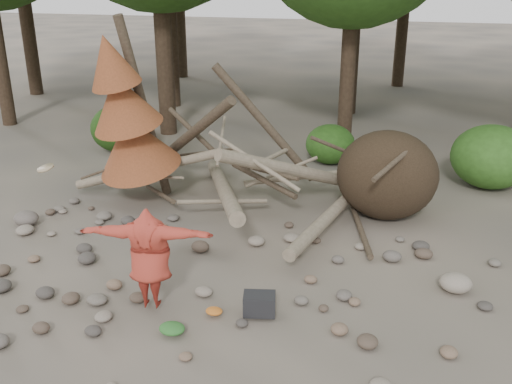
# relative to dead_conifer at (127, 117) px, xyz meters

# --- Properties ---
(ground) EXTENTS (120.00, 120.00, 0.00)m
(ground) POSITION_rel_dead_conifer_xyz_m (3.12, -3.37, -2.11)
(ground) COLOR #514C44
(ground) RESTS_ON ground
(deadfall_pile) EXTENTS (8.55, 5.24, 3.30)m
(deadfall_pile) POSITION_rel_dead_conifer_xyz_m (5.13, 0.87, -1.16)
(deadfall_pile) COLOR #332619
(deadfall_pile) RESTS_ON ground
(dead_conifer) EXTENTS (2.06, 2.16, 4.35)m
(dead_conifer) POSITION_rel_dead_conifer_xyz_m (0.00, 0.00, 0.00)
(dead_conifer) COLOR #4C3F30
(dead_conifer) RESTS_ON ground
(bush_left) EXTENTS (1.80, 1.80, 1.44)m
(bush_left) POSITION_rel_dead_conifer_xyz_m (-2.38, 3.83, -1.39)
(bush_left) COLOR #204612
(bush_left) RESTS_ON ground
(bush_mid) EXTENTS (1.40, 1.40, 1.12)m
(bush_mid) POSITION_rel_dead_conifer_xyz_m (3.92, 4.43, -1.55)
(bush_mid) COLOR #2B5919
(bush_mid) RESTS_ON ground
(bush_right) EXTENTS (2.00, 2.00, 1.60)m
(bush_right) POSITION_rel_dead_conifer_xyz_m (8.12, 3.63, -1.31)
(bush_right) COLOR #356920
(bush_right) RESTS_ON ground
(frisbee_thrower) EXTENTS (2.48, 1.19, 2.47)m
(frisbee_thrower) POSITION_rel_dead_conifer_xyz_m (2.39, -3.94, -1.18)
(frisbee_thrower) COLOR #AD3527
(frisbee_thrower) RESTS_ON ground
(backpack) EXTENTS (0.57, 0.45, 0.34)m
(backpack) POSITION_rel_dead_conifer_xyz_m (4.12, -3.67, -1.94)
(backpack) COLOR black
(backpack) RESTS_ON ground
(cloth_green) EXTENTS (0.40, 0.33, 0.15)m
(cloth_green) POSITION_rel_dead_conifer_xyz_m (2.99, -4.54, -2.04)
(cloth_green) COLOR #2D692A
(cloth_green) RESTS_ON ground
(cloth_orange) EXTENTS (0.28, 0.23, 0.10)m
(cloth_orange) POSITION_rel_dead_conifer_xyz_m (3.43, -3.88, -2.06)
(cloth_orange) COLOR #C46821
(cloth_orange) RESTS_ON ground
(boulder_mid_right) EXTENTS (0.55, 0.49, 0.33)m
(boulder_mid_right) POSITION_rel_dead_conifer_xyz_m (7.14, -2.00, -1.95)
(boulder_mid_right) COLOR gray
(boulder_mid_right) RESTS_ON ground
(boulder_mid_left) EXTENTS (0.54, 0.48, 0.32)m
(boulder_mid_left) POSITION_rel_dead_conifer_xyz_m (-1.69, -1.70, -1.95)
(boulder_mid_left) COLOR #675E56
(boulder_mid_left) RESTS_ON ground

